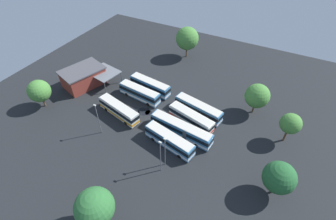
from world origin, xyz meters
TOP-DOWN VIEW (x-y plane):
  - ground_plane at (0.00, 0.00)m, footprint 95.58×95.58m
  - bus_row0_slot0 at (-8.54, -4.65)m, footprint 12.79×5.05m
  - bus_row0_slot1 at (-8.31, -0.77)m, footprint 11.93×5.32m
  - bus_row0_slot2 at (-7.79, 3.51)m, footprint 15.31×4.27m
  - bus_row0_slot3 at (-6.92, 7.65)m, footprint 12.32×5.08m
  - bus_row1_slot0 at (6.84, -7.34)m, footprint 12.24×4.16m
  - bus_row1_slot1 at (7.62, -3.24)m, footprint 12.03×3.88m
  - bus_row1_slot3 at (8.56, 4.72)m, footprint 12.21×5.32m
  - depot_building at (24.99, -1.22)m, footprint 10.83×13.14m
  - maintenance_shelter at (20.23, -4.53)m, footprint 8.82×7.98m
  - lamp_post_by_building at (-8.36, 14.07)m, footprint 0.56×0.28m
  - lamp_post_mid_lot at (8.82, 11.46)m, footprint 0.56×0.28m
  - lamp_post_far_corner at (-8.44, 12.41)m, footprint 0.56×0.28m
  - tree_northwest at (-29.12, 8.63)m, footprint 5.88×5.88m
  - tree_south_edge at (5.72, -28.83)m, footprint 7.23×7.23m
  - tree_northeast at (27.75, 10.84)m, footprint 5.60×5.60m
  - tree_west_edge at (-4.61, 28.27)m, footprint 6.33×6.33m
  - tree_north_edge at (-28.91, -5.73)m, footprint 4.53×4.53m
  - tree_east_edge at (-20.46, -11.92)m, footprint 5.94×5.94m
  - puddle_centre_drain at (-5.84, 1.25)m, footprint 1.68×1.68m
  - puddle_near_shelter at (3.93, 0.65)m, footprint 3.21×3.21m
  - puddle_back_corner at (6.43, 2.80)m, footprint 4.16×4.16m
  - puddle_between_rows at (2.64, 0.61)m, footprint 1.87×1.87m

SIDE VIEW (x-z plane):
  - ground_plane at x=0.00m, z-range 0.00..0.00m
  - puddle_centre_drain at x=-5.84m, z-range 0.00..0.01m
  - puddle_near_shelter at x=3.93m, z-range 0.00..0.01m
  - puddle_back_corner at x=6.43m, z-range 0.00..0.01m
  - puddle_between_rows at x=2.64m, z-range 0.00..0.01m
  - bus_row0_slot1 at x=-8.31m, z-range 0.10..3.54m
  - bus_row1_slot1 at x=7.62m, z-range 0.10..3.54m
  - bus_row1_slot3 at x=8.56m, z-range 0.10..3.54m
  - bus_row1_slot0 at x=6.84m, z-range 0.10..3.54m
  - bus_row0_slot3 at x=-6.92m, z-range 0.10..3.54m
  - bus_row0_slot0 at x=-8.54m, z-range 0.10..3.55m
  - bus_row0_slot2 at x=-7.79m, z-range 0.10..3.55m
  - depot_building at x=24.99m, z-range 0.02..5.07m
  - maintenance_shelter at x=20.23m, z-range 1.68..5.42m
  - lamp_post_far_corner at x=-8.44m, z-range 0.41..8.43m
  - lamp_post_mid_lot at x=8.82m, z-range 0.42..8.93m
  - lamp_post_by_building at x=-8.36m, z-range 0.42..9.15m
  - tree_northwest at x=-29.12m, z-range 0.95..8.74m
  - tree_northeast at x=27.75m, z-range 1.03..8.71m
  - tree_east_edge at x=-20.46m, z-range 1.10..9.26m
  - tree_north_edge at x=-28.91m, z-range 1.49..9.06m
  - tree_west_edge at x=-4.61m, z-range 1.40..10.54m
  - tree_south_edge at x=5.72m, z-range 1.43..11.53m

